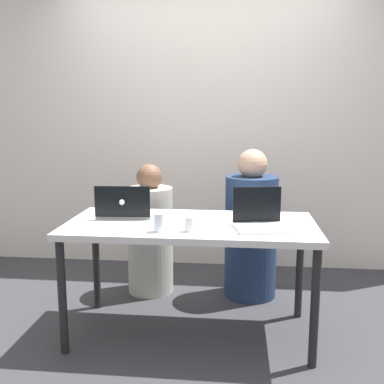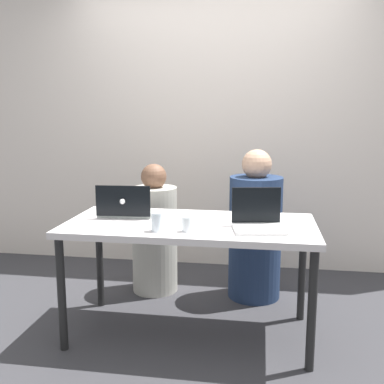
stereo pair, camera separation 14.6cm
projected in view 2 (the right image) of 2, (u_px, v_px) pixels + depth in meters
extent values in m
plane|color=#353539|center=(190.00, 333.00, 2.93)|extent=(12.00, 12.00, 0.00)
cube|color=silver|center=(215.00, 121.00, 4.06)|extent=(4.50, 0.10, 2.68)
cube|color=silver|center=(190.00, 226.00, 2.80)|extent=(1.55, 0.74, 0.04)
cylinder|color=black|center=(62.00, 295.00, 2.67)|extent=(0.05, 0.05, 0.70)
cylinder|color=black|center=(312.00, 311.00, 2.44)|extent=(0.05, 0.05, 0.70)
cylinder|color=black|center=(100.00, 260.00, 3.28)|extent=(0.05, 0.05, 0.70)
cylinder|color=black|center=(302.00, 271.00, 3.06)|extent=(0.05, 0.05, 0.70)
cylinder|color=#BAB8AA|center=(155.00, 239.00, 3.57)|extent=(0.45, 0.45, 0.84)
sphere|color=brown|center=(154.00, 177.00, 3.48)|extent=(0.20, 0.20, 0.20)
cylinder|color=navy|center=(255.00, 238.00, 3.44)|extent=(0.47, 0.47, 0.94)
sphere|color=tan|center=(257.00, 164.00, 3.34)|extent=(0.22, 0.22, 0.22)
cube|color=#ADB7B2|center=(127.00, 214.00, 3.00)|extent=(0.37, 0.24, 0.02)
cube|color=black|center=(123.00, 201.00, 2.87)|extent=(0.35, 0.03, 0.20)
sphere|color=white|center=(122.00, 201.00, 2.85)|extent=(0.04, 0.04, 0.04)
cube|color=silver|center=(259.00, 229.00, 2.60)|extent=(0.33, 0.28, 0.02)
cube|color=black|center=(256.00, 205.00, 2.70)|extent=(0.29, 0.06, 0.22)
sphere|color=white|center=(256.00, 205.00, 2.72)|extent=(0.04, 0.04, 0.04)
cylinder|color=silver|center=(157.00, 222.00, 2.58)|extent=(0.07, 0.07, 0.11)
cylinder|color=silver|center=(157.00, 226.00, 2.59)|extent=(0.06, 0.06, 0.06)
cylinder|color=white|center=(187.00, 224.00, 2.58)|extent=(0.06, 0.06, 0.09)
cylinder|color=silver|center=(187.00, 227.00, 2.58)|extent=(0.05, 0.05, 0.05)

